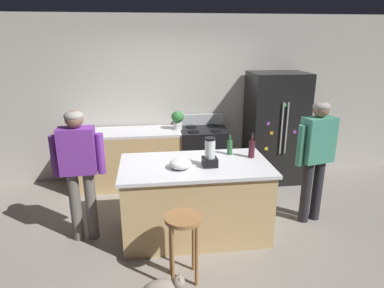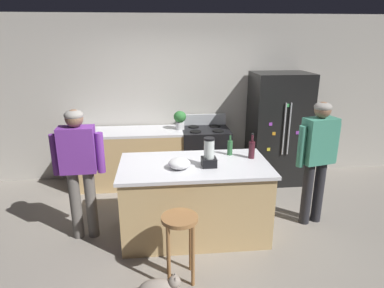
% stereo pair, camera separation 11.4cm
% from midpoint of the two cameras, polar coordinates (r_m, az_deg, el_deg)
% --- Properties ---
extents(ground_plane, '(14.00, 14.00, 0.00)m').
position_cam_midpoint_polar(ground_plane, '(4.38, 1.18, -14.73)').
color(ground_plane, gray).
extents(back_wall, '(8.00, 0.10, 2.70)m').
position_cam_midpoint_polar(back_wall, '(5.72, -1.10, 7.70)').
color(back_wall, '#BCB7AD').
rests_on(back_wall, ground_plane).
extents(kitchen_island, '(1.77, 0.96, 0.92)m').
position_cam_midpoint_polar(kitchen_island, '(4.15, 1.22, -9.33)').
color(kitchen_island, tan).
rests_on(kitchen_island, ground_plane).
extents(back_counter_run, '(2.00, 0.64, 0.92)m').
position_cam_midpoint_polar(back_counter_run, '(5.56, -8.95, -2.32)').
color(back_counter_run, tan).
rests_on(back_counter_run, ground_plane).
extents(refrigerator, '(0.90, 0.73, 1.81)m').
position_cam_midpoint_polar(refrigerator, '(5.73, 14.93, 2.55)').
color(refrigerator, black).
rests_on(refrigerator, ground_plane).
extents(stove_range, '(0.76, 0.65, 1.10)m').
position_cam_midpoint_polar(stove_range, '(5.58, 2.85, -1.92)').
color(stove_range, black).
rests_on(stove_range, ground_plane).
extents(person_by_island_left, '(0.59, 0.23, 1.60)m').
position_cam_midpoint_polar(person_by_island_left, '(4.07, -17.88, -3.07)').
color(person_by_island_left, '#66605B').
rests_on(person_by_island_left, ground_plane).
extents(person_by_sink_right, '(0.60, 0.30, 1.61)m').
position_cam_midpoint_polar(person_by_sink_right, '(4.50, 21.22, -1.31)').
color(person_by_sink_right, '#26262B').
rests_on(person_by_sink_right, ground_plane).
extents(bar_stool, '(0.36, 0.36, 0.71)m').
position_cam_midpoint_polar(bar_stool, '(3.38, -1.08, -14.59)').
color(bar_stool, '#9E6B3D').
rests_on(bar_stool, ground_plane).
extents(cat, '(0.52, 0.18, 0.26)m').
position_cam_midpoint_polar(cat, '(3.43, -4.55, -23.24)').
color(cat, gray).
rests_on(cat, ground_plane).
extents(potted_plant, '(0.20, 0.20, 0.30)m').
position_cam_midpoint_polar(potted_plant, '(5.38, -1.46, 4.28)').
color(potted_plant, silver).
rests_on(potted_plant, back_counter_run).
extents(blender_appliance, '(0.17, 0.17, 0.34)m').
position_cam_midpoint_polar(blender_appliance, '(3.85, 3.75, -1.77)').
color(blender_appliance, black).
rests_on(blender_appliance, kitchen_island).
extents(bottle_wine, '(0.08, 0.08, 0.32)m').
position_cam_midpoint_polar(bottle_wine, '(4.18, 10.87, -0.86)').
color(bottle_wine, '#471923').
rests_on(bottle_wine, kitchen_island).
extents(bottle_olive_oil, '(0.07, 0.07, 0.28)m').
position_cam_midpoint_polar(bottle_olive_oil, '(4.26, 7.22, -0.53)').
color(bottle_olive_oil, '#2D6638').
rests_on(bottle_olive_oil, kitchen_island).
extents(mixing_bowl, '(0.26, 0.26, 0.11)m').
position_cam_midpoint_polar(mixing_bowl, '(3.82, -1.30, -3.33)').
color(mixing_bowl, white).
rests_on(mixing_bowl, kitchen_island).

